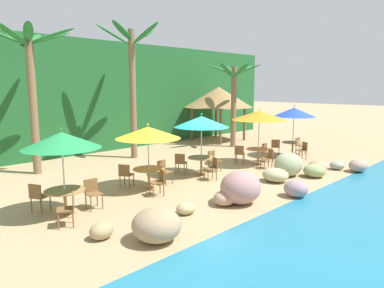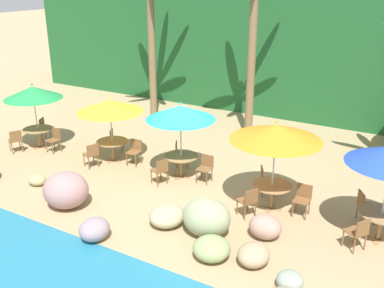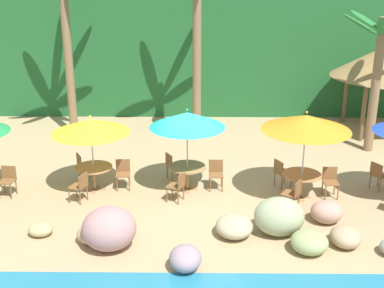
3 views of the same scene
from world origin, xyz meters
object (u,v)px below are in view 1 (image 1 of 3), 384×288
at_px(chair_yellow_inland, 126,174).
at_px(chair_blue_seaward, 299,144).
at_px(palm_tree_second, 132,73).
at_px(umbrella_teal, 201,122).
at_px(chair_orange_left, 268,157).
at_px(chair_green_left, 69,207).
at_px(dining_table_yellow, 149,172).
at_px(dining_table_blue, 293,145).
at_px(palapa_hut, 218,97).
at_px(palm_tree_nearest, 31,71).
at_px(umbrella_blue, 294,112).
at_px(chair_blue_inland, 276,146).
at_px(chair_orange_seaward, 266,151).
at_px(chair_yellow_left, 159,180).
at_px(umbrella_orange, 259,115).
at_px(chair_blue_left, 303,149).
at_px(chair_teal_inland, 181,162).
at_px(chair_green_inland, 38,196).
at_px(chair_teal_seaward, 213,159).
at_px(dining_table_green, 65,194).
at_px(chair_green_seaward, 92,191).
at_px(chair_teal_left, 212,167).
at_px(umbrella_green, 62,140).
at_px(dining_table_orange, 258,151).
at_px(umbrella_yellow, 148,133).
at_px(chair_orange_inland, 239,153).
at_px(chair_yellow_seaward, 164,170).
at_px(dining_table_teal, 201,160).
at_px(palm_tree_third, 234,90).

height_order(chair_yellow_inland, chair_blue_seaward, same).
relative_size(chair_blue_seaward, palm_tree_second, 0.13).
relative_size(umbrella_teal, chair_orange_left, 2.89).
xyz_separation_m(chair_green_left, palm_tree_second, (6.59, 6.12, 3.71)).
bearing_deg(dining_table_yellow, dining_table_blue, -3.86).
bearing_deg(palapa_hut, palm_tree_nearest, -177.06).
relative_size(umbrella_blue, chair_blue_inland, 3.01).
xyz_separation_m(chair_green_left, chair_orange_seaward, (10.45, 0.84, 0.00)).
bearing_deg(chair_orange_left, chair_yellow_left, 176.04).
bearing_deg(umbrella_orange, chair_blue_inland, 12.91).
relative_size(chair_blue_left, palm_tree_second, 0.13).
distance_m(chair_orange_seaward, palm_tree_second, 7.52).
height_order(chair_green_left, chair_teal_inland, same).
relative_size(chair_green_inland, chair_blue_inland, 1.00).
bearing_deg(dining_table_blue, chair_teal_seaward, 171.78).
bearing_deg(dining_table_green, chair_blue_seaward, -0.64).
xyz_separation_m(dining_table_green, palm_tree_second, (6.30, 5.31, 3.60)).
bearing_deg(chair_teal_seaward, chair_green_seaward, -174.87).
xyz_separation_m(chair_green_inland, umbrella_teal, (6.48, -0.29, 1.67)).
xyz_separation_m(chair_green_inland, umbrella_blue, (12.63, -0.95, 1.76)).
distance_m(chair_teal_left, palm_tree_nearest, 8.12).
relative_size(dining_table_yellow, chair_orange_seaward, 1.26).
bearing_deg(chair_orange_seaward, chair_teal_inland, 166.40).
bearing_deg(umbrella_green, chair_teal_seaward, 4.51).
bearing_deg(umbrella_green, chair_blue_left, -4.78).
relative_size(dining_table_orange, palapa_hut, 0.25).
relative_size(umbrella_yellow, chair_orange_inland, 2.67).
bearing_deg(umbrella_yellow, chair_orange_left, -12.26).
bearing_deg(umbrella_yellow, chair_yellow_seaward, 11.60).
relative_size(chair_yellow_inland, palm_tree_nearest, 0.15).
height_order(dining_table_blue, palapa_hut, palapa_hut).
bearing_deg(palm_tree_second, chair_yellow_seaward, -114.61).
height_order(dining_table_orange, palm_tree_nearest, palm_tree_nearest).
height_order(umbrella_yellow, umbrella_teal, umbrella_teal).
bearing_deg(chair_yellow_seaward, chair_orange_inland, 1.04).
bearing_deg(dining_table_teal, chair_yellow_inland, 168.89).
distance_m(dining_table_green, chair_blue_inland, 11.69).
relative_size(chair_blue_inland, palm_tree_third, 0.18).
distance_m(chair_blue_inland, palm_tree_nearest, 11.92).
distance_m(chair_yellow_inland, chair_orange_seaward, 7.44).
bearing_deg(umbrella_teal, dining_table_teal, 0.00).
bearing_deg(chair_orange_inland, chair_blue_seaward, -10.58).
xyz_separation_m(chair_teal_inland, chair_blue_left, (6.25, -2.13, 0.00)).
height_order(umbrella_orange, umbrella_blue, umbrella_blue).
bearing_deg(umbrella_orange, chair_orange_seaward, 7.48).
relative_size(dining_table_teal, chair_blue_seaward, 1.26).
xyz_separation_m(chair_orange_seaward, palapa_hut, (3.60, 6.08, 2.33)).
distance_m(umbrella_green, palm_tree_third, 13.13).
height_order(chair_yellow_inland, umbrella_teal, umbrella_teal).
relative_size(chair_blue_seaward, chair_blue_left, 1.00).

